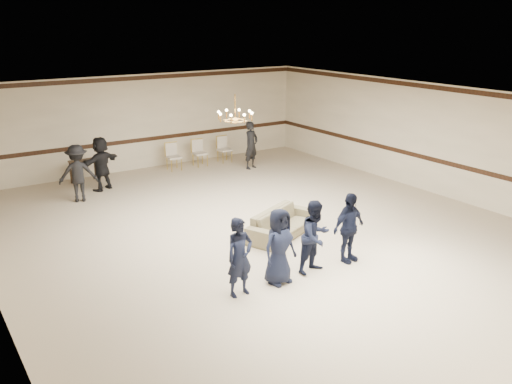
% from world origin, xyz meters
% --- Properties ---
extents(room, '(12.01, 14.01, 3.21)m').
position_xyz_m(room, '(0.00, 0.00, 1.60)').
color(room, '#BBAD90').
rests_on(room, ground).
extents(chair_rail, '(12.00, 0.02, 0.14)m').
position_xyz_m(chair_rail, '(0.00, 6.99, 1.00)').
color(chair_rail, black).
rests_on(chair_rail, wall_back).
extents(crown_molding, '(12.00, 0.02, 0.14)m').
position_xyz_m(crown_molding, '(0.00, 6.99, 3.08)').
color(crown_molding, black).
rests_on(crown_molding, wall_back).
extents(chandelier, '(0.94, 0.94, 0.89)m').
position_xyz_m(chandelier, '(0.00, 1.00, 2.88)').
color(chandelier, '#C08B3D').
rests_on(chandelier, ceiling).
extents(boy_a, '(0.58, 0.40, 1.52)m').
position_xyz_m(boy_a, '(-2.13, -2.60, 0.76)').
color(boy_a, black).
rests_on(boy_a, floor).
extents(boy_b, '(0.80, 0.57, 1.52)m').
position_xyz_m(boy_b, '(-1.23, -2.60, 0.76)').
color(boy_b, black).
rests_on(boy_b, floor).
extents(boy_c, '(0.82, 0.69, 1.52)m').
position_xyz_m(boy_c, '(-0.33, -2.60, 0.76)').
color(boy_c, black).
rests_on(boy_c, floor).
extents(boy_d, '(0.93, 0.48, 1.52)m').
position_xyz_m(boy_d, '(0.57, -2.60, 0.76)').
color(boy_d, black).
rests_on(boy_d, floor).
extents(settee, '(2.24, 1.59, 0.61)m').
position_xyz_m(settee, '(0.29, -0.64, 0.30)').
color(settee, '#827757').
rests_on(settee, floor).
extents(adult_left, '(1.18, 0.87, 1.63)m').
position_xyz_m(adult_left, '(-2.99, 4.61, 0.82)').
color(adult_left, black).
rests_on(adult_left, floor).
extents(adult_mid, '(1.58, 1.06, 1.63)m').
position_xyz_m(adult_mid, '(-2.09, 5.31, 0.82)').
color(adult_mid, black).
rests_on(adult_mid, floor).
extents(adult_right, '(0.69, 0.57, 1.63)m').
position_xyz_m(adult_right, '(3.01, 4.91, 0.82)').
color(adult_right, black).
rests_on(adult_right, floor).
extents(banquet_chair_left, '(0.49, 0.49, 0.92)m').
position_xyz_m(banquet_chair_left, '(0.68, 6.17, 0.46)').
color(banquet_chair_left, beige).
rests_on(banquet_chair_left, floor).
extents(banquet_chair_mid, '(0.49, 0.49, 0.92)m').
position_xyz_m(banquet_chair_mid, '(1.68, 6.17, 0.46)').
color(banquet_chair_mid, beige).
rests_on(banquet_chair_mid, floor).
extents(banquet_chair_right, '(0.46, 0.46, 0.92)m').
position_xyz_m(banquet_chair_right, '(2.68, 6.17, 0.46)').
color(banquet_chair_right, beige).
rests_on(banquet_chair_right, floor).
extents(console_table, '(0.88, 0.39, 0.73)m').
position_xyz_m(console_table, '(-2.32, 6.37, 0.37)').
color(console_table, black).
rests_on(console_table, floor).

